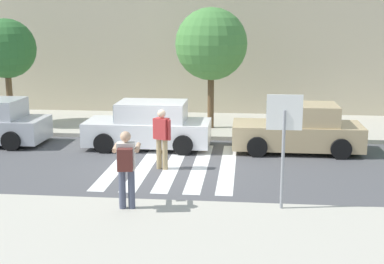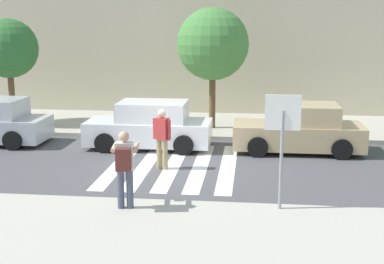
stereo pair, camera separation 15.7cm
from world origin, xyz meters
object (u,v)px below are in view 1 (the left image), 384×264
Objects in this scene: photographer_with_backpack at (126,163)px; street_tree_center at (211,44)px; pedestrian_crossing at (162,136)px; street_tree_west at (6,49)px; parked_car_white at (149,126)px; parked_car_tan at (298,129)px; stop_sign at (284,126)px.

photographer_with_backpack is 9.34m from street_tree_center.
street_tree_west is (-6.83, 5.24, 2.10)m from pedestrian_crossing.
pedestrian_crossing reaches higher than parked_car_white.
photographer_with_backpack reaches higher than pedestrian_crossing.
parked_car_tan is (4.86, -0.00, 0.00)m from parked_car_white.
stop_sign is at bearing 6.61° from photographer_with_backpack.
photographer_with_backpack is 1.00× the size of pedestrian_crossing.
street_tree_center reaches higher than parked_car_white.
pedestrian_crossing is (-3.17, 3.27, -0.99)m from stop_sign.
parked_car_white is 7.00m from street_tree_west.
street_tree_center is at bearing 57.19° from parked_car_white.
street_tree_west is (-10.00, 8.51, 1.10)m from stop_sign.
street_tree_west is (-6.01, 2.74, 2.34)m from parked_car_white.
parked_car_white and parked_car_tan have the same top height.
pedestrian_crossing is (0.19, 3.66, -0.19)m from photographer_with_backpack.
photographer_with_backpack is 0.42× the size of parked_car_tan.
parked_car_tan is at bearing -43.43° from street_tree_center.
street_tree_center is at bearing 79.28° from pedestrian_crossing.
stop_sign is 5.97m from parked_car_tan.
pedestrian_crossing is 2.65m from parked_car_white.
street_tree_west is at bearing -179.13° from street_tree_center.
street_tree_west is at bearing 165.86° from parked_car_tan.
parked_car_white is (-3.99, 5.77, -1.24)m from stop_sign.
parked_car_white is 1.00× the size of street_tree_west.
parked_car_tan is 1.00× the size of street_tree_west.
street_tree_center is (1.01, 5.36, 2.30)m from pedestrian_crossing.
pedestrian_crossing is 0.42× the size of street_tree_west.
photographer_with_backpack is 0.42× the size of parked_car_white.
pedestrian_crossing is 0.42× the size of parked_car_white.
photographer_with_backpack is at bearing -124.43° from parked_car_tan.
stop_sign is at bearing -76.00° from street_tree_center.
photographer_with_backpack is (-3.36, -0.39, -0.80)m from stop_sign.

